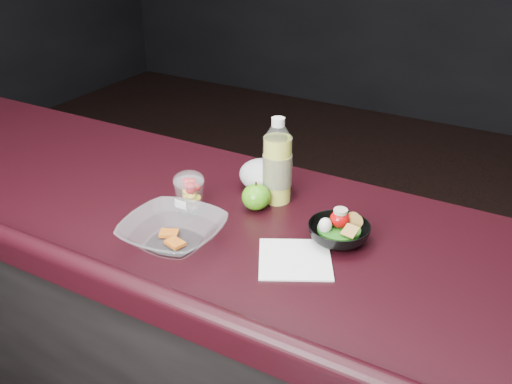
% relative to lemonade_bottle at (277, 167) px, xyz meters
% --- Properties ---
extents(counter, '(4.06, 0.71, 1.02)m').
position_rel_lemonade_bottle_xyz_m(counter, '(0.04, -0.15, -0.61)').
color(counter, black).
rests_on(counter, ground).
extents(lemonade_bottle, '(0.08, 0.08, 0.23)m').
position_rel_lemonade_bottle_xyz_m(lemonade_bottle, '(0.00, 0.00, 0.00)').
color(lemonade_bottle, '#D7E23A').
rests_on(lemonade_bottle, counter).
extents(fruit_cup, '(0.08, 0.08, 0.11)m').
position_rel_lemonade_bottle_xyz_m(fruit_cup, '(-0.16, -0.17, -0.04)').
color(fruit_cup, white).
rests_on(fruit_cup, counter).
extents(green_apple, '(0.07, 0.07, 0.08)m').
position_rel_lemonade_bottle_xyz_m(green_apple, '(-0.02, -0.07, -0.06)').
color(green_apple, '#2F7F0E').
rests_on(green_apple, counter).
extents(plastic_bag, '(0.15, 0.12, 0.11)m').
position_rel_lemonade_bottle_xyz_m(plastic_bag, '(-0.05, 0.04, -0.05)').
color(plastic_bag, silver).
rests_on(plastic_bag, counter).
extents(snack_bowl, '(0.17, 0.17, 0.08)m').
position_rel_lemonade_bottle_xyz_m(snack_bowl, '(0.22, -0.11, -0.07)').
color(snack_bowl, black).
rests_on(snack_bowl, counter).
extents(takeout_bowl, '(0.25, 0.25, 0.06)m').
position_rel_lemonade_bottle_xyz_m(takeout_bowl, '(-0.11, -0.30, -0.07)').
color(takeout_bowl, silver).
rests_on(takeout_bowl, counter).
extents(paper_napkin, '(0.22, 0.22, 0.00)m').
position_rel_lemonade_bottle_xyz_m(paper_napkin, '(0.17, -0.23, -0.10)').
color(paper_napkin, white).
rests_on(paper_napkin, counter).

